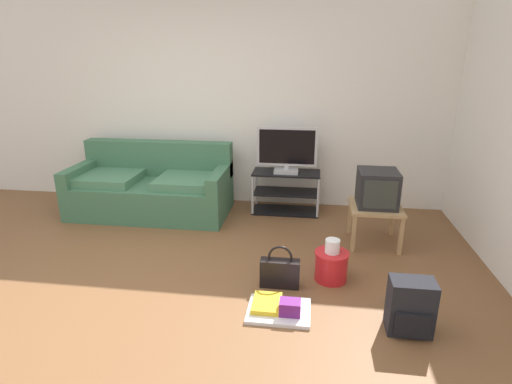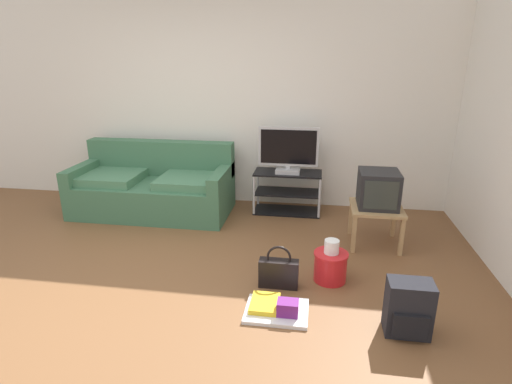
# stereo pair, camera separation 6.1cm
# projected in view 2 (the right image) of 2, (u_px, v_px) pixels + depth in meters

# --- Properties ---
(ground_plane) EXTENTS (9.00, 9.80, 0.02)m
(ground_plane) POSITION_uv_depth(u_px,v_px,m) (142.00, 297.00, 3.34)
(ground_plane) COLOR brown
(wall_back) EXTENTS (9.00, 0.10, 2.70)m
(wall_back) POSITION_uv_depth(u_px,v_px,m) (212.00, 99.00, 5.20)
(wall_back) COLOR silver
(wall_back) RESTS_ON ground_plane
(couch) EXTENTS (1.90, 0.90, 0.84)m
(couch) POSITION_uv_depth(u_px,v_px,m) (154.00, 188.00, 5.06)
(couch) COLOR #3D6B4C
(couch) RESTS_ON ground_plane
(tv_stand) EXTENTS (0.82, 0.39, 0.52)m
(tv_stand) POSITION_uv_depth(u_px,v_px,m) (287.00, 192.00, 5.06)
(tv_stand) COLOR black
(tv_stand) RESTS_ON ground_plane
(flat_tv) EXTENTS (0.72, 0.22, 0.56)m
(flat_tv) POSITION_uv_depth(u_px,v_px,m) (288.00, 151.00, 4.87)
(flat_tv) COLOR #B2B2B7
(flat_tv) RESTS_ON tv_stand
(side_table) EXTENTS (0.52, 0.52, 0.42)m
(side_table) POSITION_uv_depth(u_px,v_px,m) (376.00, 212.00, 4.15)
(side_table) COLOR tan
(side_table) RESTS_ON ground_plane
(crt_tv) EXTENTS (0.39, 0.41, 0.37)m
(crt_tv) POSITION_uv_depth(u_px,v_px,m) (378.00, 189.00, 4.09)
(crt_tv) COLOR #232326
(crt_tv) RESTS_ON side_table
(backpack) EXTENTS (0.31, 0.27, 0.41)m
(backpack) POSITION_uv_depth(u_px,v_px,m) (408.00, 308.00, 2.84)
(backpack) COLOR black
(backpack) RESTS_ON ground_plane
(handbag) EXTENTS (0.33, 0.11, 0.38)m
(handbag) POSITION_uv_depth(u_px,v_px,m) (279.00, 272.00, 3.44)
(handbag) COLOR black
(handbag) RESTS_ON ground_plane
(cleaning_bucket) EXTENTS (0.30, 0.30, 0.38)m
(cleaning_bucket) POSITION_uv_depth(u_px,v_px,m) (331.00, 264.00, 3.53)
(cleaning_bucket) COLOR red
(cleaning_bucket) RESTS_ON ground_plane
(floor_tray) EXTENTS (0.48, 0.37, 0.14)m
(floor_tray) POSITION_uv_depth(u_px,v_px,m) (276.00, 308.00, 3.11)
(floor_tray) COLOR silver
(floor_tray) RESTS_ON ground_plane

